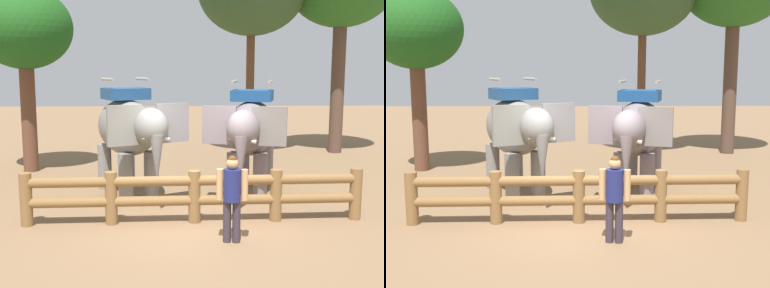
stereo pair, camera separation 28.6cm
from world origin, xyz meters
The scene contains 6 objects.
ground_plane centered at (0.00, 0.00, 0.00)m, with size 60.00×60.00×0.00m, color olive.
log_fence centered at (0.00, 0.24, 0.60)m, with size 6.79×0.41×1.05m.
elephant_near_left centered at (-1.44, 2.39, 1.58)m, with size 2.54×3.32×2.82m.
elephant_center centered at (1.45, 2.41, 1.55)m, with size 2.17×3.30×2.76m.
tourist_woman_in_black centered at (0.61, -0.92, 0.90)m, with size 0.55×0.34×1.56m.
tree_back_center centered at (-4.63, 5.39, 4.08)m, with size 2.74×2.74×5.33m.
Camera 2 is at (-0.15, -9.32, 3.07)m, focal length 46.51 mm.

